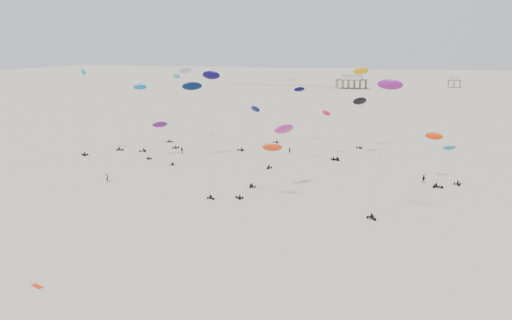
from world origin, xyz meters
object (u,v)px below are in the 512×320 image
(pavilion_main, at_px, (351,83))
(spectator_0, at_px, (108,182))
(pavilion_small, at_px, (454,83))
(rig_9, at_px, (294,102))
(rig_0, at_px, (441,150))

(pavilion_main, relative_size, spectator_0, 9.55)
(pavilion_small, xyz_separation_m, rig_9, (-65.22, -234.43, 9.20))
(rig_0, distance_m, rig_9, 55.67)
(pavilion_small, bearing_deg, rig_9, -105.55)
(pavilion_main, distance_m, rig_9, 204.66)
(pavilion_small, xyz_separation_m, rig_0, (-22.57, -269.76, 3.54))
(pavilion_small, distance_m, rig_0, 270.72)
(pavilion_small, height_order, spectator_0, pavilion_small)
(pavilion_small, distance_m, spectator_0, 308.93)
(pavilion_small, distance_m, rig_9, 243.51)
(pavilion_small, relative_size, rig_9, 0.50)
(pavilion_small, height_order, rig_0, rig_0)
(rig_0, height_order, spectator_0, rig_0)
(pavilion_main, bearing_deg, rig_9, -88.66)
(rig_0, height_order, rig_9, rig_9)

